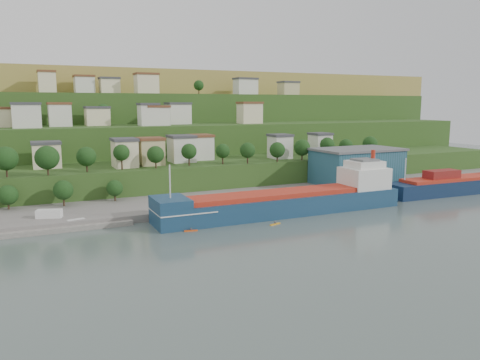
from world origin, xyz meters
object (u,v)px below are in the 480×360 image
cargo_ship_far (467,184)px  kayak_orange (191,230)px  warehouse (357,166)px  cargo_ship_near (290,203)px  caravan (49,215)px

cargo_ship_far → kayak_orange: cargo_ship_far is taller
warehouse → cargo_ship_far: bearing=-34.7°
warehouse → kayak_orange: 79.13m
cargo_ship_far → warehouse: bearing=148.5°
warehouse → kayak_orange: (-73.07, -29.25, -8.19)m
cargo_ship_near → caravan: 63.92m
caravan → cargo_ship_near: bearing=6.2°
cargo_ship_far → caravan: size_ratio=10.09×
cargo_ship_near → cargo_ship_far: (73.04, 1.95, -0.37)m
caravan → kayak_orange: 36.90m
kayak_orange → cargo_ship_far: bearing=14.5°
cargo_ship_far → warehouse: (-31.64, 20.93, 5.80)m
kayak_orange → caravan: bearing=156.5°
cargo_ship_far → warehouse: 38.38m
cargo_ship_near → cargo_ship_far: size_ratio=1.18×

